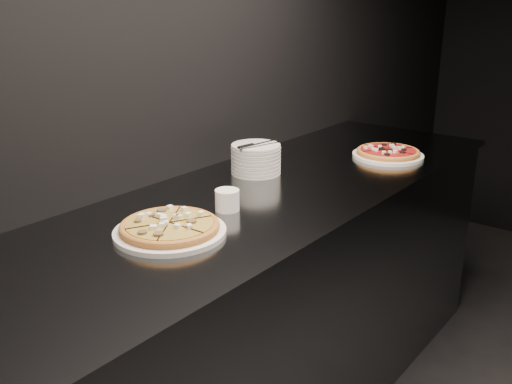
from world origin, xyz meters
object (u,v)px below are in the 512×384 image
Objects in this scene: counter at (266,305)px; cutlery at (255,145)px; ramekin at (227,199)px; pizza_mushroom at (170,228)px; pizza_tomato at (388,153)px; plate_stack at (256,159)px.

cutlery reaches higher than counter.
ramekin is (0.02, -0.23, 0.50)m from counter.
pizza_mushroom is 1.09× the size of pizza_tomato.
ramekin is at bearing -56.38° from cutlery.
cutlery is at bearing 105.76° from pizza_mushroom.
counter is 0.68m from pizza_mushroom.
pizza_mushroom is 0.25m from ramekin.
plate_stack is 0.06m from cutlery.
cutlery is at bearing 115.55° from ramekin.
counter is 0.61m from cutlery.
cutlery is at bearing 140.82° from counter.
pizza_mushroom is at bearing -73.94° from plate_stack.
counter is 0.56m from plate_stack.
pizza_tomato is at bearing 60.27° from plate_stack.
plate_stack reaches higher than pizza_tomato.
plate_stack is 0.42m from ramekin.
pizza_tomato is (0.14, 0.67, 0.48)m from counter.
plate_stack is 2.43× the size of ramekin.
cutlery is (-0.15, 0.13, 0.57)m from counter.
pizza_mushroom is at bearing -95.94° from pizza_tomato.
pizza_tomato is 0.91m from ramekin.
cutlery reaches higher than plate_stack.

